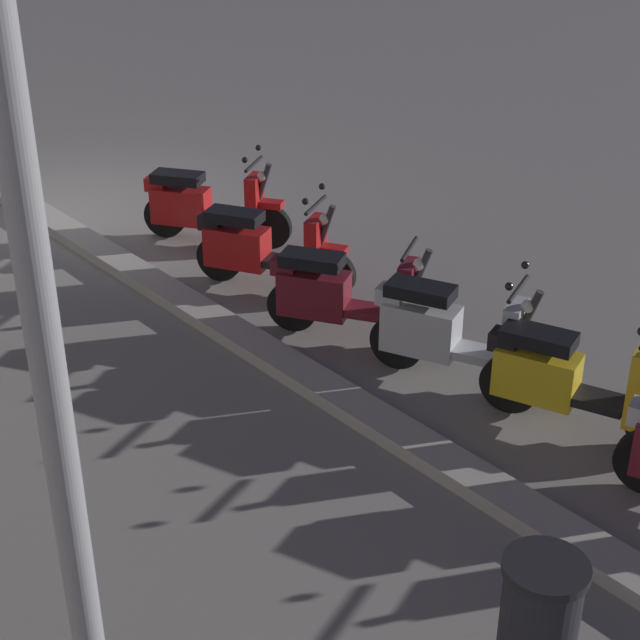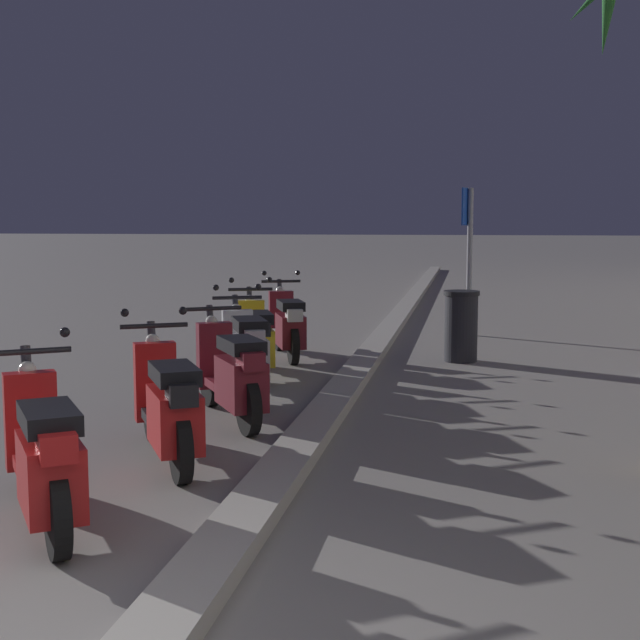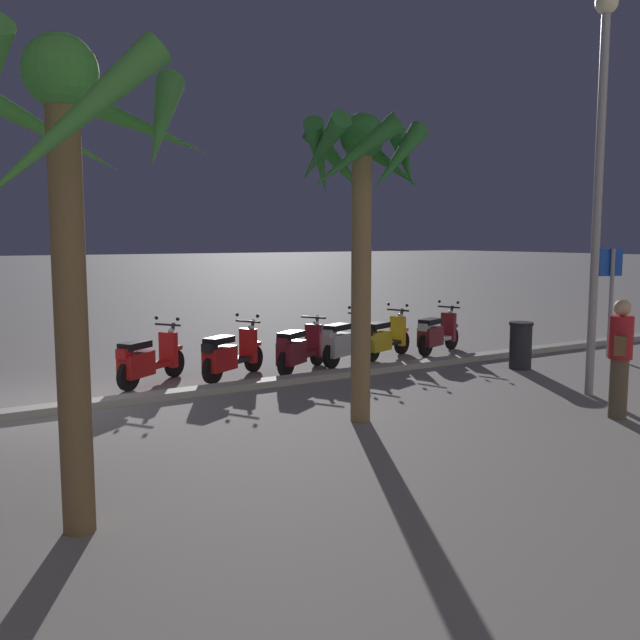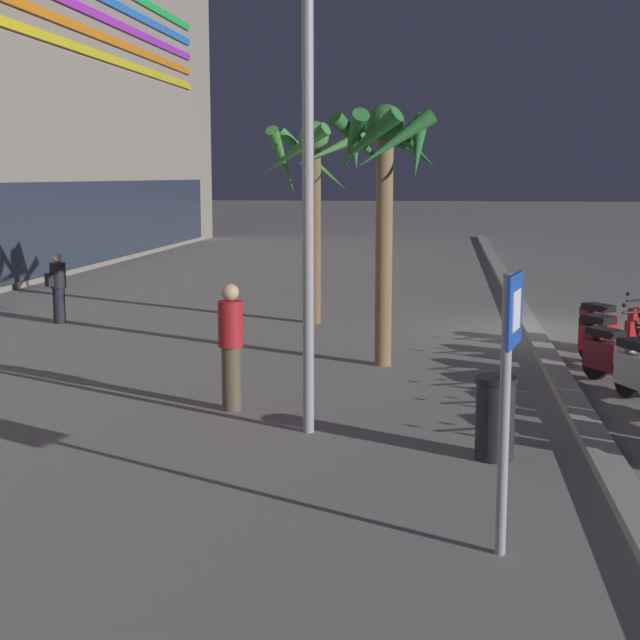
# 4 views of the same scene
# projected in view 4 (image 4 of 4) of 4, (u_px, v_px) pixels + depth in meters

# --- Properties ---
(ground_plane) EXTENTS (200.00, 200.00, 0.00)m
(ground_plane) POSITION_uv_depth(u_px,v_px,m) (548.00, 333.00, 18.92)
(ground_plane) COLOR gray
(curb_strip) EXTENTS (60.00, 0.36, 0.12)m
(curb_strip) POSITION_uv_depth(u_px,v_px,m) (533.00, 329.00, 18.95)
(curb_strip) COLOR #ADA89E
(curb_strip) RESTS_ON ground
(scooter_maroon_last_in_row) EXTENTS (1.63, 1.07, 1.04)m
(scooter_maroon_last_in_row) POSITION_uv_depth(u_px,v_px,m) (618.00, 357.00, 14.05)
(scooter_maroon_last_in_row) COLOR black
(scooter_maroon_last_in_row) RESTS_ON ground
(scooter_red_lead_nearest) EXTENTS (1.65, 1.01, 1.17)m
(scooter_red_lead_nearest) POSITION_uv_depth(u_px,v_px,m) (609.00, 341.00, 15.45)
(scooter_red_lead_nearest) COLOR black
(scooter_red_lead_nearest) RESTS_ON ground
(scooter_red_mid_rear) EXTENTS (1.59, 1.15, 1.17)m
(scooter_red_mid_rear) POSITION_uv_depth(u_px,v_px,m) (610.00, 327.00, 16.87)
(scooter_red_mid_rear) COLOR black
(scooter_red_mid_rear) RESTS_ON ground
(crossing_sign) EXTENTS (0.59, 0.18, 2.40)m
(crossing_sign) POSITION_uv_depth(u_px,v_px,m) (508.00, 381.00, 7.61)
(crossing_sign) COLOR #939399
(crossing_sign) RESTS_ON ground
(palm_tree_by_mall_entrance) EXTENTS (2.44, 2.59, 4.34)m
(palm_tree_by_mall_entrance) POSITION_uv_depth(u_px,v_px,m) (315.00, 171.00, 19.60)
(palm_tree_by_mall_entrance) COLOR brown
(palm_tree_by_mall_entrance) RESTS_ON ground
(palm_tree_mid_walkway) EXTENTS (1.96, 1.97, 4.34)m
(palm_tree_mid_walkway) POSITION_uv_depth(u_px,v_px,m) (385.00, 165.00, 15.17)
(palm_tree_mid_walkway) COLOR olive
(palm_tree_mid_walkway) RESTS_ON ground
(pedestrian_window_shopping) EXTENTS (0.45, 0.39, 1.54)m
(pedestrian_window_shopping) POSITION_uv_depth(u_px,v_px,m) (58.00, 286.00, 20.00)
(pedestrian_window_shopping) COLOR black
(pedestrian_window_shopping) RESTS_ON ground
(pedestrian_strolling_near_curb) EXTENTS (0.45, 0.39, 1.75)m
(pedestrian_strolling_near_curb) POSITION_uv_depth(u_px,v_px,m) (231.00, 343.00, 12.54)
(pedestrian_strolling_near_curb) COLOR brown
(pedestrian_strolling_near_curb) RESTS_ON ground
(litter_bin) EXTENTS (0.48, 0.48, 0.95)m
(litter_bin) POSITION_uv_depth(u_px,v_px,m) (495.00, 417.00, 10.42)
(litter_bin) COLOR #232328
(litter_bin) RESTS_ON ground
(street_lamp) EXTENTS (0.36, 0.36, 6.52)m
(street_lamp) POSITION_uv_depth(u_px,v_px,m) (308.00, 108.00, 10.97)
(street_lamp) COLOR #939399
(street_lamp) RESTS_ON ground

